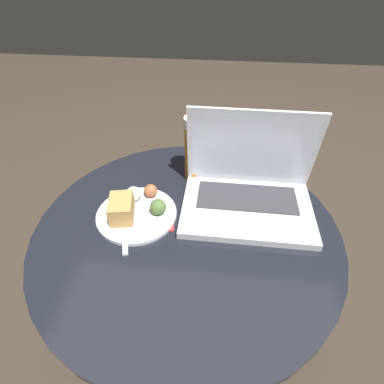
% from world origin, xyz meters
% --- Properties ---
extents(ground_plane, '(6.00, 6.00, 0.00)m').
position_xyz_m(ground_plane, '(0.00, 0.00, 0.00)').
color(ground_plane, '#382D23').
extents(table, '(0.71, 0.71, 0.52)m').
position_xyz_m(table, '(0.00, 0.00, 0.39)').
color(table, '#515156').
rests_on(table, ground_plane).
extents(napkin, '(0.17, 0.13, 0.00)m').
position_xyz_m(napkin, '(-0.11, 0.02, 0.52)').
color(napkin, '#B7332D').
rests_on(napkin, table).
extents(laptop, '(0.32, 0.22, 0.23)m').
position_xyz_m(laptop, '(0.14, 0.10, 0.56)').
color(laptop, silver).
rests_on(laptop, table).
extents(beer_glass, '(0.06, 0.06, 0.18)m').
position_xyz_m(beer_glass, '(0.00, 0.20, 0.61)').
color(beer_glass, '#C6701E').
rests_on(beer_glass, table).
extents(snack_plate, '(0.19, 0.19, 0.06)m').
position_xyz_m(snack_plate, '(-0.13, 0.03, 0.54)').
color(snack_plate, silver).
rests_on(snack_plate, table).
extents(fork, '(0.07, 0.17, 0.00)m').
position_xyz_m(fork, '(-0.15, -0.00, 0.52)').
color(fork, '#B2B2B7').
rests_on(fork, table).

